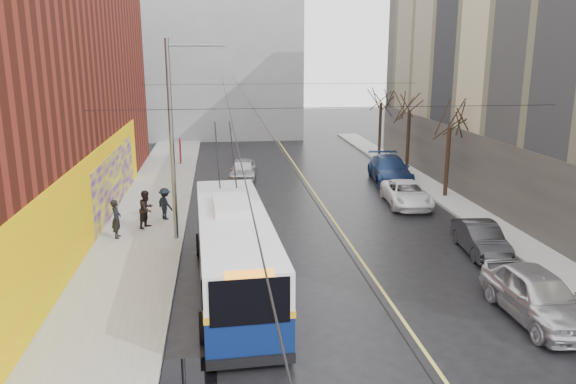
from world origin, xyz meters
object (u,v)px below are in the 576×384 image
Objects in this scene: following_car at (243,170)px; pedestrian_c at (165,204)px; parked_car_b at (481,238)px; tree_mid at (410,99)px; tree_near at (451,114)px; parked_car_d at (390,169)px; streetlight_pole at (175,136)px; trolleybus at (234,249)px; parked_car_c at (407,194)px; tree_far at (381,93)px; parked_car_a at (537,295)px; pedestrian_a at (116,219)px; pedestrian_b at (147,209)px.

pedestrian_c reaches higher than following_car.
tree_mid is at bearing 87.89° from parked_car_b.
parked_car_d is (-2.00, 4.55, -4.14)m from tree_near.
tree_mid is 12.60m from following_car.
following_car reaches higher than parked_car_b.
streetlight_pole reaches higher than trolleybus.
parked_car_d is (0.21, 13.76, 0.17)m from parked_car_b.
streetlight_pole is at bearing -153.92° from parked_car_c.
parked_car_a is (-3.20, -29.26, -4.32)m from tree_far.
following_car is (-8.51, 21.21, -0.08)m from parked_car_a.
parked_car_d is 3.21× the size of pedestrian_a.
parked_car_b is at bearing -154.88° from pedestrian_c.
parked_car_d is 17.20m from pedestrian_b.
pedestrian_a is (-2.85, 0.40, -3.80)m from streetlight_pole.
parked_car_c is 0.84× the size of parked_car_d.
parked_car_a is 19.85m from parked_car_d.
tree_mid is at bearing 76.46° from parked_car_c.
following_car is (-11.71, 5.94, -4.23)m from tree_near.
pedestrian_b is at bearing -146.30° from tree_mid.
pedestrian_a is at bearing -112.79° from following_car.
trolleybus is at bearing -116.55° from tree_far.
streetlight_pole is at bearing 141.72° from parked_car_a.
trolleybus is 10.91m from parked_car_b.
pedestrian_a reaches higher than parked_car_d.
tree_mid is 4.10× the size of pedestrian_c.
trolleybus is 6.27× the size of pedestrian_b.
pedestrian_a is at bearing -132.55° from tree_far.
parked_car_a is at bearing -62.40° from following_car.
pedestrian_a is (-14.79, 9.66, 0.22)m from parked_car_a.
pedestrian_a is (-6.27, -11.55, 0.30)m from following_car.
tree_near is 13.80m from following_car.
trolleybus is 8.45m from pedestrian_b.
tree_far is 1.35× the size of parked_car_a.
pedestrian_a is (-15.16, -4.29, 0.38)m from parked_car_c.
parked_car_d is 3.11× the size of pedestrian_b.
parked_car_b is at bearing -13.95° from streetlight_pole.
tree_far is 16.20m from parked_car_c.
parked_car_b is 15.43m from pedestrian_b.
tree_far is at bearing 90.22° from parked_car_b.
pedestrian_c is at bearing 135.65° from parked_car_a.
pedestrian_a reaches higher than pedestrian_c.
trolleybus is 19.47m from parked_car_d.
tree_near is 10.41m from parked_car_b.
pedestrian_c is at bearing 106.32° from streetlight_pole.
parked_car_a is at bearing -98.18° from tree_mid.
tree_far is at bearing 60.91° from trolleybus.
parked_car_a is at bearing -93.63° from parked_car_b.
pedestrian_a is at bearing 172.77° from parked_car_b.
streetlight_pole is at bearing -158.38° from tree_near.
parked_car_a is at bearing -123.90° from pedestrian_a.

